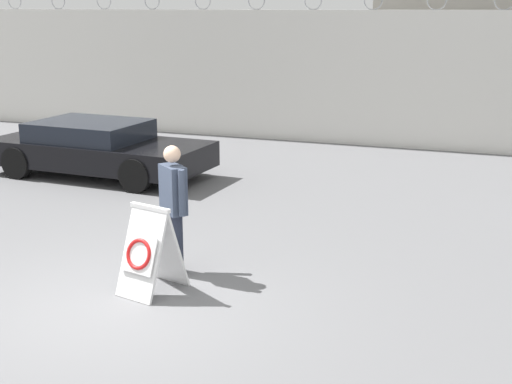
# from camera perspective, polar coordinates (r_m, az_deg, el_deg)

# --- Properties ---
(ground_plane) EXTENTS (90.00, 90.00, 0.00)m
(ground_plane) POSITION_cam_1_polar(r_m,az_deg,el_deg) (8.83, -11.46, -8.88)
(ground_plane) COLOR slate
(perimeter_wall) EXTENTS (36.00, 0.30, 3.83)m
(perimeter_wall) POSITION_cam_1_polar(r_m,az_deg,el_deg) (18.58, 6.77, 9.09)
(perimeter_wall) COLOR silver
(perimeter_wall) RESTS_ON ground_plane
(barricade_sign) EXTENTS (0.74, 0.89, 1.12)m
(barricade_sign) POSITION_cam_1_polar(r_m,az_deg,el_deg) (8.95, -8.53, -4.60)
(barricade_sign) COLOR white
(barricade_sign) RESTS_ON ground_plane
(security_guard) EXTENTS (0.54, 0.63, 1.74)m
(security_guard) POSITION_cam_1_polar(r_m,az_deg,el_deg) (9.44, -6.59, -0.89)
(security_guard) COLOR #232838
(security_guard) RESTS_ON ground_plane
(parked_car_front_coupe) EXTENTS (4.72, 2.18, 1.14)m
(parked_car_front_coupe) POSITION_cam_1_polar(r_m,az_deg,el_deg) (15.33, -12.55, 3.46)
(parked_car_front_coupe) COLOR black
(parked_car_front_coupe) RESTS_ON ground_plane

